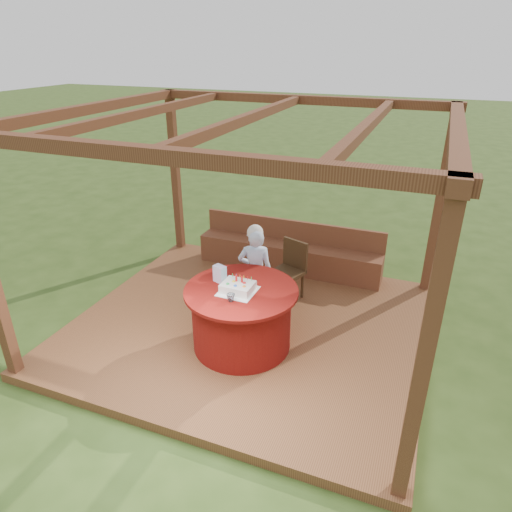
{
  "coord_description": "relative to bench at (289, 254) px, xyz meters",
  "views": [
    {
      "loc": [
        1.97,
        -4.76,
        3.55
      ],
      "look_at": [
        0.0,
        0.25,
        1.0
      ],
      "focal_mm": 32.0,
      "sensor_mm": 36.0,
      "label": 1
    }
  ],
  "objects": [
    {
      "name": "ground",
      "position": [
        0.0,
        -1.72,
        -0.38
      ],
      "size": [
        60.0,
        60.0,
        0.0
      ],
      "primitive_type": "plane",
      "color": "#2C4416",
      "rests_on": "ground"
    },
    {
      "name": "deck",
      "position": [
        0.0,
        -1.72,
        -0.32
      ],
      "size": [
        4.5,
        4.0,
        0.12
      ],
      "primitive_type": "cube",
      "color": "brown",
      "rests_on": "ground"
    },
    {
      "name": "pergola",
      "position": [
        0.0,
        -1.72,
        2.02
      ],
      "size": [
        4.5,
        4.0,
        2.72
      ],
      "color": "brown",
      "rests_on": "deck"
    },
    {
      "name": "bench",
      "position": [
        0.0,
        0.0,
        0.0
      ],
      "size": [
        3.0,
        0.42,
        0.8
      ],
      "color": "brown",
      "rests_on": "deck"
    },
    {
      "name": "table",
      "position": [
        0.1,
        -2.2,
        0.13
      ],
      "size": [
        1.35,
        1.35,
        0.79
      ],
      "color": "maroon",
      "rests_on": "deck"
    },
    {
      "name": "chair",
      "position": [
        0.28,
        -0.84,
        0.21
      ],
      "size": [
        0.53,
        0.53,
        0.86
      ],
      "color": "#392512",
      "rests_on": "deck"
    },
    {
      "name": "elderly_woman",
      "position": [
        -0.01,
        -1.46,
        0.4
      ],
      "size": [
        0.53,
        0.43,
        1.31
      ],
      "color": "#ABD0FF",
      "rests_on": "deck"
    },
    {
      "name": "birthday_cake",
      "position": [
        0.08,
        -2.26,
        0.58
      ],
      "size": [
        0.42,
        0.42,
        0.18
      ],
      "color": "white",
      "rests_on": "table"
    },
    {
      "name": "gift_bag",
      "position": [
        -0.21,
        -2.12,
        0.63
      ],
      "size": [
        0.17,
        0.14,
        0.21
      ],
      "primitive_type": "cube",
      "rotation": [
        0.0,
        0.0,
        -0.35
      ],
      "color": "#EB98CF",
      "rests_on": "table"
    },
    {
      "name": "drinking_glass",
      "position": [
        0.1,
        -2.49,
        0.57
      ],
      "size": [
        0.11,
        0.11,
        0.09
      ],
      "primitive_type": "imported",
      "rotation": [
        0.0,
        0.0,
        -0.14
      ],
      "color": "silver",
      "rests_on": "table"
    }
  ]
}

